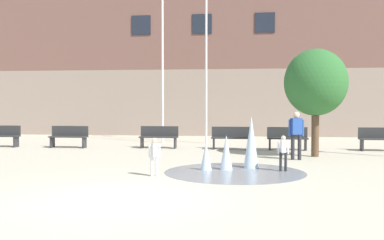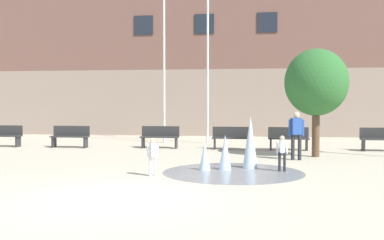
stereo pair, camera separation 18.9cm
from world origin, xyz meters
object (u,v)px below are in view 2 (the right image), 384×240
(park_bench_near_trashcan, at_px, (288,138))
(flagpole_left, at_px, (165,44))
(park_bench_center, at_px, (160,137))
(street_tree_near_building, at_px, (316,83))
(park_bench_far_right, at_px, (382,139))
(child_with_pink_shirt, at_px, (282,150))
(park_bench_under_right_flagpole, at_px, (232,137))
(adult_near_bench, at_px, (296,132))
(park_bench_under_left_flagpole, at_px, (70,136))
(flagpole_right, at_px, (208,46))
(park_bench_far_left, at_px, (4,135))
(child_running, at_px, (153,154))

(park_bench_near_trashcan, distance_m, flagpole_left, 7.39)
(flagpole_left, bearing_deg, park_bench_center, -83.68)
(park_bench_center, height_order, street_tree_near_building, street_tree_near_building)
(park_bench_far_right, bearing_deg, child_with_pink_shirt, -125.86)
(park_bench_under_right_flagpole, distance_m, adult_near_bench, 3.92)
(park_bench_under_left_flagpole, bearing_deg, flagpole_left, 38.40)
(child_with_pink_shirt, bearing_deg, flagpole_right, 13.99)
(flagpole_right, bearing_deg, park_bench_center, -125.49)
(park_bench_center, bearing_deg, park_bench_under_right_flagpole, -1.75)
(park_bench_far_left, bearing_deg, child_with_pink_shirt, -26.02)
(park_bench_far_left, xyz_separation_m, flagpole_right, (8.60, 2.77, 4.05))
(park_bench_far_right, distance_m, adult_near_bench, 4.85)
(adult_near_bench, xyz_separation_m, flagpole_right, (-3.46, 5.77, 3.60))
(child_with_pink_shirt, relative_size, flagpole_right, 0.12)
(park_bench_under_left_flagpole, xyz_separation_m, flagpole_right, (5.58, 2.79, 4.05))
(park_bench_under_right_flagpole, xyz_separation_m, park_bench_near_trashcan, (2.25, -0.01, 0.00))
(adult_near_bench, height_order, child_running, adult_near_bench)
(park_bench_under_right_flagpole, relative_size, flagpole_left, 0.18)
(park_bench_under_left_flagpole, bearing_deg, park_bench_under_right_flagpole, 1.62)
(child_running, bearing_deg, flagpole_left, -21.23)
(park_bench_center, bearing_deg, park_bench_far_left, -177.75)
(park_bench_under_left_flagpole, distance_m, adult_near_bench, 9.53)
(park_bench_far_left, xyz_separation_m, park_bench_far_right, (15.64, 0.24, 0.00))
(park_bench_far_left, height_order, flagpole_right, flagpole_right)
(park_bench_under_right_flagpole, distance_m, flagpole_left, 5.89)
(park_bench_center, height_order, flagpole_right, flagpole_right)
(street_tree_near_building, bearing_deg, flagpole_right, 131.53)
(park_bench_near_trashcan, bearing_deg, adult_near_bench, -90.06)
(park_bench_under_right_flagpole, bearing_deg, park_bench_far_right, 0.66)
(park_bench_far_left, xyz_separation_m, park_bench_center, (6.81, 0.27, 0.00))
(park_bench_center, height_order, park_bench_under_right_flagpole, same)
(park_bench_center, distance_m, park_bench_near_trashcan, 5.25)
(park_bench_center, height_order, park_bench_far_right, same)
(street_tree_near_building, bearing_deg, flagpole_left, 142.81)
(flagpole_right, bearing_deg, park_bench_near_trashcan, -36.90)
(park_bench_far_right, distance_m, child_running, 10.35)
(park_bench_center, height_order, child_running, child_running)
(street_tree_near_building, bearing_deg, park_bench_center, 159.32)
(park_bench_under_left_flagpole, bearing_deg, child_running, -53.35)
(park_bench_center, relative_size, street_tree_near_building, 0.43)
(child_with_pink_shirt, relative_size, street_tree_near_building, 0.26)
(child_with_pink_shirt, bearing_deg, child_running, 105.67)
(park_bench_far_right, distance_m, flagpole_right, 8.51)
(park_bench_center, relative_size, adult_near_bench, 1.01)
(flagpole_right, bearing_deg, park_bench_under_left_flagpole, -153.45)
(park_bench_far_right, xyz_separation_m, flagpole_left, (-9.11, 2.53, 4.15))
(street_tree_near_building, bearing_deg, park_bench_under_left_flagpole, 168.56)
(park_bench_under_left_flagpole, height_order, street_tree_near_building, street_tree_near_building)
(park_bench_under_left_flagpole, relative_size, child_running, 1.62)
(park_bench_far_right, relative_size, child_with_pink_shirt, 1.62)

